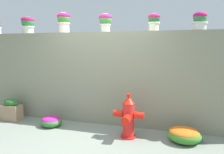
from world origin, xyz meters
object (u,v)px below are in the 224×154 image
(potted_plant_1, at_px, (28,23))
(flower_bush_right, at_px, (51,121))
(potted_plant_4, at_px, (154,20))
(fire_hydrant, at_px, (128,118))
(potted_plant_5, at_px, (200,20))
(potted_plant_2, at_px, (64,21))
(flower_bush_left, at_px, (184,134))
(planter_box, at_px, (12,110))
(potted_plant_3, at_px, (105,20))

(potted_plant_1, height_order, flower_bush_right, potted_plant_1)
(potted_plant_1, bearing_deg, flower_bush_right, -34.41)
(potted_plant_4, xyz_separation_m, flower_bush_right, (-2.09, -0.61, -2.12))
(potted_plant_1, bearing_deg, fire_hydrant, -15.75)
(potted_plant_5, height_order, flower_bush_right, potted_plant_5)
(potted_plant_2, height_order, potted_plant_5, potted_plant_2)
(potted_plant_5, bearing_deg, potted_plant_4, -176.37)
(potted_plant_1, bearing_deg, potted_plant_4, -0.90)
(flower_bush_left, xyz_separation_m, flower_bush_right, (-2.74, 0.00, -0.02))
(flower_bush_right, height_order, planter_box, planter_box)
(fire_hydrant, distance_m, flower_bush_left, 1.05)
(potted_plant_2, bearing_deg, flower_bush_right, -93.06)
(potted_plant_1, bearing_deg, potted_plant_5, 0.11)
(fire_hydrant, bearing_deg, flower_bush_left, 5.43)
(potted_plant_1, xyz_separation_m, potted_plant_4, (3.04, -0.05, -0.03))
(fire_hydrant, bearing_deg, potted_plant_3, 132.70)
(potted_plant_3, distance_m, flower_bush_right, 2.48)
(potted_plant_5, xyz_separation_m, flower_bush_right, (-2.96, -0.66, -2.11))
(fire_hydrant, xyz_separation_m, flower_bush_left, (1.02, 0.10, -0.25))
(potted_plant_3, relative_size, flower_bush_right, 0.88)
(fire_hydrant, bearing_deg, potted_plant_2, 156.48)
(potted_plant_4, bearing_deg, potted_plant_1, 179.10)
(potted_plant_5, relative_size, planter_box, 0.72)
(flower_bush_right, xyz_separation_m, planter_box, (-1.10, 0.09, 0.13))
(potted_plant_3, xyz_separation_m, planter_box, (-2.15, -0.54, -2.03))
(fire_hydrant, relative_size, flower_bush_right, 1.82)
(potted_plant_2, relative_size, potted_plant_4, 1.30)
(potted_plant_4, bearing_deg, potted_plant_2, 179.23)
(potted_plant_1, relative_size, flower_bush_left, 0.72)
(potted_plant_4, distance_m, planter_box, 3.80)
(potted_plant_4, height_order, potted_plant_5, potted_plant_5)
(potted_plant_4, xyz_separation_m, potted_plant_5, (0.87, 0.06, -0.01))
(potted_plant_1, relative_size, fire_hydrant, 0.51)
(potted_plant_4, relative_size, potted_plant_5, 1.00)
(fire_hydrant, distance_m, planter_box, 2.84)
(flower_bush_right, bearing_deg, potted_plant_4, 16.20)
(potted_plant_5, bearing_deg, potted_plant_3, -179.11)
(fire_hydrant, bearing_deg, potted_plant_5, 31.61)
(potted_plant_1, distance_m, flower_bush_right, 2.45)
(potted_plant_3, bearing_deg, flower_bush_right, -148.85)
(potted_plant_2, distance_m, planter_box, 2.42)
(potted_plant_1, xyz_separation_m, flower_bush_left, (3.69, -0.66, -2.14))
(flower_bush_left, bearing_deg, potted_plant_1, 169.89)
(potted_plant_3, height_order, fire_hydrant, potted_plant_3)
(potted_plant_2, relative_size, planter_box, 0.93)
(flower_bush_left, relative_size, planter_box, 1.17)
(fire_hydrant, xyz_separation_m, flower_bush_right, (-1.72, 0.10, -0.27))
(potted_plant_2, distance_m, potted_plant_4, 2.06)
(flower_bush_right, relative_size, planter_box, 0.91)
(potted_plant_1, relative_size, potted_plant_2, 0.90)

